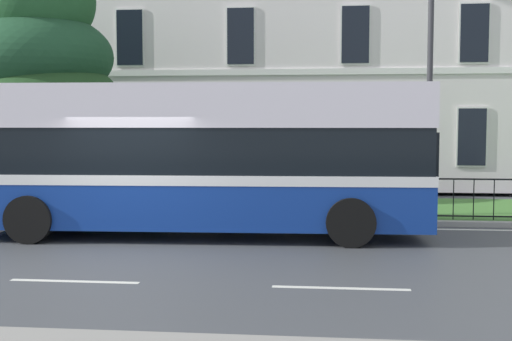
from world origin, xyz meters
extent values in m
cube|color=#43464B|center=(0.00, 0.00, -0.03)|extent=(60.00, 56.00, 0.06)
cube|color=silver|center=(0.00, 3.65, 0.00)|extent=(54.00, 0.14, 0.01)
cube|color=silver|center=(0.00, -1.80, 0.00)|extent=(2.00, 0.12, 0.01)
cube|color=silver|center=(4.00, -1.80, 0.00)|extent=(2.00, 0.12, 0.01)
cube|color=#9E9E99|center=(0.00, 4.12, 0.06)|extent=(57.00, 0.24, 0.12)
cube|color=#437A34|center=(0.00, 6.43, 0.06)|extent=(57.00, 4.39, 0.12)
cube|color=white|center=(1.03, 14.37, 5.42)|extent=(18.52, 8.29, 10.61)
cube|color=white|center=(1.03, 10.19, 4.01)|extent=(18.52, 0.06, 0.20)
cube|color=#2D333D|center=(1.03, 10.18, 1.22)|extent=(1.10, 0.06, 2.20)
cube|color=white|center=(-6.38, 10.18, 1.92)|extent=(0.97, 0.04, 1.91)
cube|color=black|center=(-6.38, 10.16, 1.92)|extent=(0.87, 0.03, 1.81)
cube|color=white|center=(-2.67, 10.18, 1.92)|extent=(0.97, 0.04, 1.91)
cube|color=black|center=(-2.67, 10.16, 1.92)|extent=(0.87, 0.03, 1.81)
cube|color=white|center=(1.03, 10.18, 1.92)|extent=(0.97, 0.04, 1.91)
cube|color=black|center=(1.03, 10.16, 1.92)|extent=(0.87, 0.03, 1.81)
cube|color=white|center=(4.73, 10.18, 1.92)|extent=(0.97, 0.04, 1.91)
cube|color=black|center=(4.73, 10.16, 1.92)|extent=(0.87, 0.03, 1.81)
cube|color=white|center=(8.44, 10.18, 1.92)|extent=(0.97, 0.04, 1.91)
cube|color=black|center=(8.44, 10.16, 1.92)|extent=(0.87, 0.03, 1.81)
cube|color=white|center=(-6.38, 10.18, 5.18)|extent=(0.97, 0.04, 1.91)
cube|color=black|center=(-6.38, 10.16, 5.18)|extent=(0.87, 0.03, 1.81)
cube|color=white|center=(-2.67, 10.18, 5.18)|extent=(0.97, 0.04, 1.91)
cube|color=black|center=(-2.67, 10.16, 5.18)|extent=(0.87, 0.03, 1.81)
cube|color=white|center=(1.03, 10.18, 5.18)|extent=(0.97, 0.04, 1.91)
cube|color=black|center=(1.03, 10.16, 5.18)|extent=(0.87, 0.03, 1.81)
cube|color=white|center=(4.73, 10.18, 5.18)|extent=(0.97, 0.04, 1.91)
cube|color=black|center=(4.73, 10.16, 5.18)|extent=(0.87, 0.03, 1.81)
cube|color=white|center=(8.44, 10.18, 5.18)|extent=(0.97, 0.04, 1.91)
cube|color=black|center=(8.44, 10.16, 5.18)|extent=(0.87, 0.03, 1.81)
cube|color=black|center=(1.03, 4.40, 1.07)|extent=(14.25, 0.04, 0.04)
cube|color=black|center=(1.03, 4.40, 0.20)|extent=(14.25, 0.04, 0.04)
cylinder|color=black|center=(-4.26, 4.40, 0.59)|extent=(0.02, 0.02, 0.95)
cylinder|color=black|center=(-3.80, 4.40, 0.59)|extent=(0.02, 0.02, 0.95)
cylinder|color=black|center=(-3.34, 4.40, 0.59)|extent=(0.02, 0.02, 0.95)
cylinder|color=black|center=(-2.88, 4.40, 0.59)|extent=(0.02, 0.02, 0.95)
cylinder|color=black|center=(-2.42, 4.40, 0.59)|extent=(0.02, 0.02, 0.95)
cylinder|color=black|center=(-1.96, 4.40, 0.59)|extent=(0.02, 0.02, 0.95)
cylinder|color=black|center=(-1.50, 4.40, 0.59)|extent=(0.02, 0.02, 0.95)
cylinder|color=black|center=(-1.04, 4.40, 0.59)|extent=(0.02, 0.02, 0.95)
cylinder|color=black|center=(-0.58, 4.40, 0.59)|extent=(0.02, 0.02, 0.95)
cylinder|color=black|center=(-0.12, 4.40, 0.59)|extent=(0.02, 0.02, 0.95)
cylinder|color=black|center=(0.34, 4.40, 0.59)|extent=(0.02, 0.02, 0.95)
cylinder|color=black|center=(0.80, 4.40, 0.59)|extent=(0.02, 0.02, 0.95)
cylinder|color=black|center=(1.26, 4.40, 0.59)|extent=(0.02, 0.02, 0.95)
cylinder|color=black|center=(1.72, 4.40, 0.59)|extent=(0.02, 0.02, 0.95)
cylinder|color=black|center=(2.18, 4.40, 0.59)|extent=(0.02, 0.02, 0.95)
cylinder|color=black|center=(2.64, 4.40, 0.59)|extent=(0.02, 0.02, 0.95)
cylinder|color=black|center=(3.10, 4.40, 0.59)|extent=(0.02, 0.02, 0.95)
cylinder|color=black|center=(3.56, 4.40, 0.59)|extent=(0.02, 0.02, 0.95)
cylinder|color=black|center=(4.02, 4.40, 0.59)|extent=(0.02, 0.02, 0.95)
cylinder|color=black|center=(4.48, 4.40, 0.59)|extent=(0.02, 0.02, 0.95)
cylinder|color=black|center=(4.94, 4.40, 0.59)|extent=(0.02, 0.02, 0.95)
cylinder|color=black|center=(5.40, 4.40, 0.59)|extent=(0.02, 0.02, 0.95)
cylinder|color=black|center=(5.86, 4.40, 0.59)|extent=(0.02, 0.02, 0.95)
cylinder|color=black|center=(6.32, 4.40, 0.59)|extent=(0.02, 0.02, 0.95)
cylinder|color=black|center=(6.78, 4.40, 0.59)|extent=(0.02, 0.02, 0.95)
cylinder|color=black|center=(7.24, 4.40, 0.59)|extent=(0.02, 0.02, 0.95)
cylinder|color=black|center=(7.70, 4.40, 0.59)|extent=(0.02, 0.02, 0.95)
cylinder|color=#423328|center=(-3.97, 6.60, 0.85)|extent=(0.44, 0.44, 1.45)
ellipsoid|color=#18512E|center=(-3.81, 6.85, 1.14)|extent=(5.19, 5.19, 2.61)
ellipsoid|color=#214420|center=(-3.80, 6.44, 2.67)|extent=(4.06, 4.06, 3.05)
ellipsoid|color=#1E462B|center=(-4.12, 6.50, 4.21)|extent=(3.99, 3.99, 2.45)
ellipsoid|color=#214F2A|center=(-4.09, 6.47, 5.74)|extent=(3.02, 3.02, 2.77)
cube|color=navy|center=(1.06, 2.37, 0.78)|extent=(9.67, 2.75, 1.05)
cube|color=white|center=(1.06, 2.37, 1.27)|extent=(9.69, 2.77, 0.20)
cube|color=black|center=(1.06, 2.37, 1.80)|extent=(9.59, 2.71, 0.99)
cube|color=white|center=(1.06, 2.37, 2.73)|extent=(9.67, 2.75, 0.87)
cube|color=black|center=(5.87, 2.56, 1.75)|extent=(0.14, 2.00, 0.91)
cube|color=black|center=(5.87, 2.56, 2.68)|extent=(0.13, 1.71, 0.56)
cylinder|color=silver|center=(5.84, 3.32, 0.48)|extent=(0.05, 0.20, 0.20)
cylinder|color=silver|center=(5.90, 1.80, 0.48)|extent=(0.05, 0.20, 0.20)
cylinder|color=black|center=(4.18, 3.64, 0.48)|extent=(0.97, 0.34, 0.96)
cylinder|color=black|center=(4.27, 1.36, 0.48)|extent=(0.97, 0.34, 0.96)
cylinder|color=black|center=(-2.14, 3.39, 0.48)|extent=(0.97, 0.34, 0.96)
cylinder|color=black|center=(-2.05, 1.11, 0.48)|extent=(0.97, 0.34, 0.96)
cylinder|color=#333338|center=(6.29, 5.12, 3.38)|extent=(0.14, 0.14, 6.52)
cylinder|color=#23472D|center=(-0.53, 5.26, 0.64)|extent=(0.53, 0.53, 1.04)
ellipsoid|color=black|center=(-0.53, 5.26, 1.25)|extent=(0.55, 0.55, 0.19)
camera|label=1|loc=(3.72, -11.20, 2.42)|focal=45.90mm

